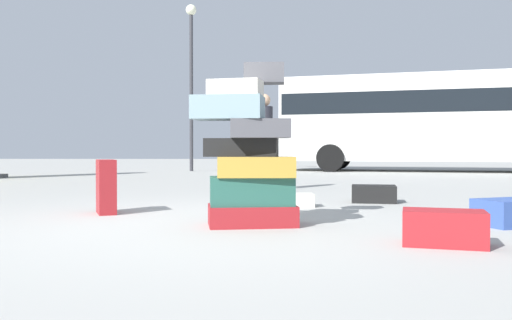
{
  "coord_description": "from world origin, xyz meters",
  "views": [
    {
      "loc": [
        0.65,
        -4.71,
        0.68
      ],
      "look_at": [
        0.49,
        1.43,
        0.57
      ],
      "focal_mm": 36.6,
      "sensor_mm": 36.0,
      "label": 1
    }
  ],
  "objects": [
    {
      "name": "suitcase_navy_upright_blue",
      "position": [
        2.84,
        0.08,
        0.12
      ],
      "size": [
        0.69,
        0.59,
        0.24
      ],
      "primitive_type": "cube",
      "rotation": [
        0.0,
        0.0,
        0.37
      ],
      "color": "#334F99",
      "rests_on": "ground"
    },
    {
      "name": "suitcase_maroon_left_side",
      "position": [
        1.9,
        -0.94,
        0.13
      ],
      "size": [
        0.64,
        0.47,
        0.25
      ],
      "primitive_type": "cube",
      "rotation": [
        0.0,
        0.0,
        -0.26
      ],
      "color": "maroon",
      "rests_on": "ground"
    },
    {
      "name": "lamp_post",
      "position": [
        -2.0,
        12.87,
        3.71
      ],
      "size": [
        0.36,
        0.36,
        5.62
      ],
      "color": "#333338",
      "rests_on": "ground"
    },
    {
      "name": "person_bearded_onlooker",
      "position": [
        0.55,
        4.33,
        1.0
      ],
      "size": [
        0.3,
        0.32,
        1.67
      ],
      "rotation": [
        0.0,
        0.0,
        -1.2
      ],
      "color": "#3F334C",
      "rests_on": "ground"
    },
    {
      "name": "parked_bus",
      "position": [
        6.06,
        12.82,
        1.83
      ],
      "size": [
        10.21,
        4.78,
        3.15
      ],
      "rotation": [
        0.0,
        0.0,
        -0.24
      ],
      "color": "silver",
      "rests_on": "ground"
    },
    {
      "name": "suitcase_maroon_foreground_near",
      "position": [
        -1.13,
        0.9,
        0.29
      ],
      "size": [
        0.33,
        0.45,
        0.59
      ],
      "primitive_type": "cube",
      "rotation": [
        0.0,
        0.0,
        0.41
      ],
      "color": "maroon",
      "rests_on": "ground"
    },
    {
      "name": "suitcase_black_foreground_far",
      "position": [
        2.03,
        2.22,
        0.11
      ],
      "size": [
        0.63,
        0.51,
        0.22
      ],
      "primitive_type": "cube",
      "rotation": [
        0.0,
        0.0,
        -0.16
      ],
      "color": "black",
      "rests_on": "ground"
    },
    {
      "name": "suitcase_cream_white_trunk",
      "position": [
        0.81,
        1.65,
        0.08
      ],
      "size": [
        0.76,
        0.32,
        0.16
      ],
      "primitive_type": "cube",
      "rotation": [
        0.0,
        0.0,
        0.05
      ],
      "color": "beige",
      "rests_on": "ground"
    },
    {
      "name": "suitcase_tower",
      "position": [
        0.46,
        0.0,
        0.59
      ],
      "size": [
        0.96,
        0.64,
        1.5
      ],
      "color": "maroon",
      "rests_on": "ground"
    },
    {
      "name": "ground_plane",
      "position": [
        0.0,
        0.0,
        0.0
      ],
      "size": [
        80.0,
        80.0,
        0.0
      ],
      "primitive_type": "plane",
      "color": "#9E9E99"
    }
  ]
}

